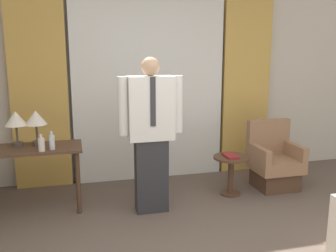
{
  "coord_description": "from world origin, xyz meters",
  "views": [
    {
      "loc": [
        -1.03,
        -2.25,
        1.81
      ],
      "look_at": [
        -0.07,
        1.5,
        1.0
      ],
      "focal_mm": 40.0,
      "sensor_mm": 36.0,
      "label": 1
    }
  ],
  "objects_px": {
    "desk": "(28,158)",
    "armchair": "(274,163)",
    "bottle_by_lamp": "(52,142)",
    "person": "(151,131)",
    "table_lamp_right": "(36,119)",
    "book": "(230,156)",
    "side_table": "(231,169)",
    "table_lamp_left": "(16,120)",
    "bottle_near_edge": "(41,144)"
  },
  "relations": [
    {
      "from": "armchair",
      "to": "desk",
      "type": "bearing_deg",
      "value": 179.87
    },
    {
      "from": "person",
      "to": "book",
      "type": "distance_m",
      "value": 1.14
    },
    {
      "from": "bottle_near_edge",
      "to": "person",
      "type": "bearing_deg",
      "value": -7.17
    },
    {
      "from": "armchair",
      "to": "side_table",
      "type": "xyz_separation_m",
      "value": [
        -0.66,
        -0.11,
        0.01
      ]
    },
    {
      "from": "desk",
      "to": "person",
      "type": "relative_size",
      "value": 0.69
    },
    {
      "from": "armchair",
      "to": "book",
      "type": "distance_m",
      "value": 0.71
    },
    {
      "from": "bottle_by_lamp",
      "to": "armchair",
      "type": "xyz_separation_m",
      "value": [
        2.77,
        0.13,
        -0.5
      ]
    },
    {
      "from": "bottle_near_edge",
      "to": "person",
      "type": "xyz_separation_m",
      "value": [
        1.16,
        -0.15,
        0.12
      ]
    },
    {
      "from": "person",
      "to": "desk",
      "type": "bearing_deg",
      "value": 165.84
    },
    {
      "from": "book",
      "to": "desk",
      "type": "bearing_deg",
      "value": 176.88
    },
    {
      "from": "bottle_by_lamp",
      "to": "side_table",
      "type": "distance_m",
      "value": 2.17
    },
    {
      "from": "table_lamp_right",
      "to": "armchair",
      "type": "height_order",
      "value": "table_lamp_right"
    },
    {
      "from": "bottle_near_edge",
      "to": "bottle_by_lamp",
      "type": "relative_size",
      "value": 0.9
    },
    {
      "from": "desk",
      "to": "armchair",
      "type": "relative_size",
      "value": 1.34
    },
    {
      "from": "table_lamp_left",
      "to": "person",
      "type": "bearing_deg",
      "value": -17.62
    },
    {
      "from": "bottle_by_lamp",
      "to": "side_table",
      "type": "relative_size",
      "value": 0.41
    },
    {
      "from": "side_table",
      "to": "desk",
      "type": "bearing_deg",
      "value": 177.25
    },
    {
      "from": "table_lamp_right",
      "to": "person",
      "type": "relative_size",
      "value": 0.23
    },
    {
      "from": "person",
      "to": "book",
      "type": "bearing_deg",
      "value": 11.19
    },
    {
      "from": "bottle_by_lamp",
      "to": "table_lamp_right",
      "type": "bearing_deg",
      "value": 123.6
    },
    {
      "from": "bottle_by_lamp",
      "to": "table_lamp_left",
      "type": "bearing_deg",
      "value": 146.08
    },
    {
      "from": "bottle_by_lamp",
      "to": "side_table",
      "type": "height_order",
      "value": "bottle_by_lamp"
    },
    {
      "from": "table_lamp_right",
      "to": "book",
      "type": "height_order",
      "value": "table_lamp_right"
    },
    {
      "from": "table_lamp_left",
      "to": "table_lamp_right",
      "type": "relative_size",
      "value": 1.0
    },
    {
      "from": "armchair",
      "to": "book",
      "type": "height_order",
      "value": "armchair"
    },
    {
      "from": "book",
      "to": "bottle_by_lamp",
      "type": "bearing_deg",
      "value": -179.78
    },
    {
      "from": "armchair",
      "to": "book",
      "type": "relative_size",
      "value": 3.71
    },
    {
      "from": "desk",
      "to": "bottle_by_lamp",
      "type": "xyz_separation_m",
      "value": [
        0.28,
        -0.14,
        0.2
      ]
    },
    {
      "from": "bottle_by_lamp",
      "to": "person",
      "type": "bearing_deg",
      "value": -10.67
    },
    {
      "from": "bottle_near_edge",
      "to": "armchair",
      "type": "distance_m",
      "value": 2.92
    },
    {
      "from": "bottle_near_edge",
      "to": "person",
      "type": "distance_m",
      "value": 1.17
    },
    {
      "from": "table_lamp_right",
      "to": "armchair",
      "type": "relative_size",
      "value": 0.44
    },
    {
      "from": "table_lamp_left",
      "to": "table_lamp_right",
      "type": "distance_m",
      "value": 0.21
    },
    {
      "from": "desk",
      "to": "bottle_by_lamp",
      "type": "height_order",
      "value": "bottle_by_lamp"
    },
    {
      "from": "desk",
      "to": "bottle_by_lamp",
      "type": "bearing_deg",
      "value": -26.33
    },
    {
      "from": "desk",
      "to": "book",
      "type": "bearing_deg",
      "value": -3.12
    },
    {
      "from": "table_lamp_right",
      "to": "bottle_by_lamp",
      "type": "xyz_separation_m",
      "value": [
        0.17,
        -0.26,
        -0.21
      ]
    },
    {
      "from": "bottle_by_lamp",
      "to": "armchair",
      "type": "distance_m",
      "value": 2.82
    },
    {
      "from": "desk",
      "to": "table_lamp_left",
      "type": "xyz_separation_m",
      "value": [
        -0.11,
        0.12,
        0.41
      ]
    },
    {
      "from": "bottle_by_lamp",
      "to": "bottle_near_edge",
      "type": "bearing_deg",
      "value": -153.26
    },
    {
      "from": "armchair",
      "to": "side_table",
      "type": "relative_size",
      "value": 1.78
    },
    {
      "from": "bottle_near_edge",
      "to": "side_table",
      "type": "bearing_deg",
      "value": 1.93
    },
    {
      "from": "table_lamp_left",
      "to": "armchair",
      "type": "xyz_separation_m",
      "value": [
        3.16,
        -0.13,
        -0.71
      ]
    },
    {
      "from": "armchair",
      "to": "table_lamp_right",
      "type": "bearing_deg",
      "value": 177.52
    },
    {
      "from": "table_lamp_right",
      "to": "bottle_near_edge",
      "type": "distance_m",
      "value": 0.38
    },
    {
      "from": "desk",
      "to": "table_lamp_right",
      "type": "xyz_separation_m",
      "value": [
        0.11,
        0.12,
        0.41
      ]
    },
    {
      "from": "table_lamp_left",
      "to": "bottle_near_edge",
      "type": "distance_m",
      "value": 0.47
    },
    {
      "from": "table_lamp_left",
      "to": "side_table",
      "type": "relative_size",
      "value": 0.79
    },
    {
      "from": "bottle_near_edge",
      "to": "person",
      "type": "height_order",
      "value": "person"
    },
    {
      "from": "person",
      "to": "bottle_by_lamp",
      "type": "bearing_deg",
      "value": 169.33
    }
  ]
}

